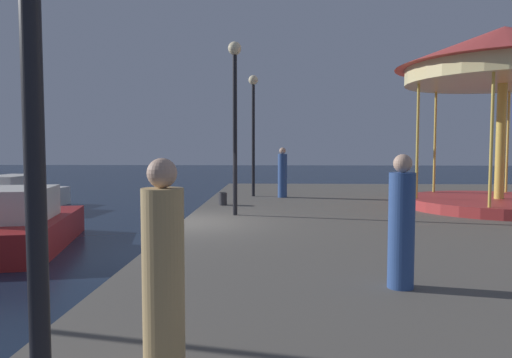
% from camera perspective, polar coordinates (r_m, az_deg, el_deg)
% --- Properties ---
extents(ground_plane, '(120.00, 120.00, 0.00)m').
position_cam_1_polar(ground_plane, '(12.08, -9.03, -8.89)').
color(ground_plane, '#162338').
extents(quay_dock, '(14.65, 25.33, 0.80)m').
position_cam_1_polar(quay_dock, '(12.79, 25.39, -6.67)').
color(quay_dock, '#5B564F').
rests_on(quay_dock, ground).
extents(motorboat_white, '(2.61, 5.49, 1.50)m').
position_cam_1_polar(motorboat_white, '(22.30, -27.18, -1.98)').
color(motorboat_white, white).
rests_on(motorboat_white, ground).
extents(motorboat_red, '(3.23, 5.51, 1.61)m').
position_cam_1_polar(motorboat_red, '(13.88, -26.39, -5.09)').
color(motorboat_red, maroon).
rests_on(motorboat_red, ground).
extents(carousel, '(6.24, 6.24, 5.43)m').
position_cam_1_polar(carousel, '(16.18, 27.60, 11.20)').
color(carousel, '#B23333').
rests_on(carousel, quay_dock).
extents(lamp_post_mid_promenade, '(0.36, 0.36, 4.68)m').
position_cam_1_polar(lamp_post_mid_promenade, '(12.93, -2.56, 9.64)').
color(lamp_post_mid_promenade, black).
rests_on(lamp_post_mid_promenade, quay_dock).
extents(lamp_post_far_end, '(0.36, 0.36, 4.55)m').
position_cam_1_polar(lamp_post_far_end, '(17.95, -0.33, 7.77)').
color(lamp_post_far_end, black).
rests_on(lamp_post_far_end, quay_dock).
extents(bollard_center, '(0.24, 0.24, 0.40)m').
position_cam_1_polar(bollard_center, '(15.30, -4.08, -2.38)').
color(bollard_center, '#2D2D33').
rests_on(bollard_center, quay_dock).
extents(bollard_north, '(0.24, 0.24, 0.40)m').
position_cam_1_polar(bollard_north, '(15.21, -3.97, -2.41)').
color(bollard_north, '#2D2D33').
rests_on(bollard_north, quay_dock).
extents(person_far_corner, '(0.34, 0.34, 1.76)m').
position_cam_1_polar(person_far_corner, '(6.49, 17.11, -5.39)').
color(person_far_corner, '#2D4C8C').
rests_on(person_far_corner, quay_dock).
extents(person_by_the_water, '(0.34, 0.34, 1.85)m').
position_cam_1_polar(person_by_the_water, '(17.56, 3.21, 0.61)').
color(person_by_the_water, '#2D4C8C').
rests_on(person_by_the_water, quay_dock).
extents(person_near_carousel, '(0.34, 0.34, 1.76)m').
position_cam_1_polar(person_near_carousel, '(3.94, -11.09, -11.21)').
color(person_near_carousel, tan).
rests_on(person_near_carousel, quay_dock).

